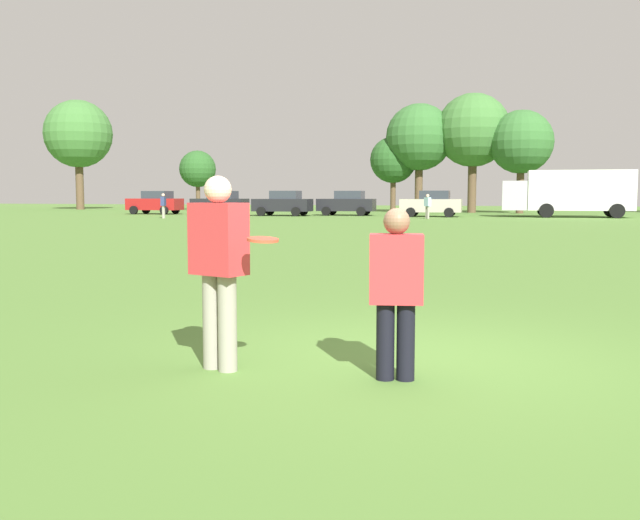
% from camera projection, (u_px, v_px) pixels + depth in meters
% --- Properties ---
extents(ground_plane, '(180.48, 180.48, 0.00)m').
position_uv_depth(ground_plane, '(412.00, 358.00, 6.86)').
color(ground_plane, '#517A33').
extents(player_thrower, '(0.56, 0.43, 1.75)m').
position_uv_depth(player_thrower, '(219.00, 261.00, 6.33)').
color(player_thrower, gray).
rests_on(player_thrower, ground).
extents(player_defender, '(0.49, 0.34, 1.47)m').
position_uv_depth(player_defender, '(396.00, 285.00, 5.99)').
color(player_defender, black).
rests_on(player_defender, ground).
extents(frisbee, '(0.27, 0.27, 0.06)m').
position_uv_depth(frisbee, '(263.00, 240.00, 5.97)').
color(frisbee, '#E54C33').
extents(parked_car_near_left, '(4.27, 2.34, 1.82)m').
position_uv_depth(parked_car_near_left, '(155.00, 202.00, 55.76)').
color(parked_car_near_left, maroon).
rests_on(parked_car_near_left, ground).
extents(parked_car_mid_left, '(4.27, 2.34, 1.82)m').
position_uv_depth(parked_car_mid_left, '(220.00, 203.00, 54.27)').
color(parked_car_mid_left, black).
rests_on(parked_car_mid_left, ground).
extents(parked_car_center, '(4.27, 2.34, 1.82)m').
position_uv_depth(parked_car_center, '(283.00, 203.00, 51.43)').
color(parked_car_center, black).
rests_on(parked_car_center, ground).
extents(parked_car_mid_right, '(4.27, 2.34, 1.82)m').
position_uv_depth(parked_car_mid_right, '(347.00, 203.00, 52.33)').
color(parked_car_mid_right, black).
rests_on(parked_car_mid_right, ground).
extents(parked_car_near_right, '(4.27, 2.34, 1.82)m').
position_uv_depth(parked_car_near_right, '(432.00, 204.00, 49.18)').
color(parked_car_near_right, '#B7AD99').
rests_on(parked_car_near_right, ground).
extents(box_truck, '(8.59, 3.22, 3.18)m').
position_uv_depth(box_truck, '(570.00, 192.00, 48.05)').
color(box_truck, white).
rests_on(box_truck, ground).
extents(bystander_far_jogger, '(0.35, 0.49, 1.62)m').
position_uv_depth(bystander_far_jogger, '(163.00, 204.00, 46.13)').
color(bystander_far_jogger, gray).
rests_on(bystander_far_jogger, ground).
extents(bystander_field_marshal, '(0.49, 0.48, 1.58)m').
position_uv_depth(bystander_field_marshal, '(427.00, 205.00, 45.38)').
color(bystander_field_marshal, gray).
rests_on(bystander_field_marshal, ground).
extents(tree_west_oak, '(6.82, 6.82, 11.09)m').
position_uv_depth(tree_west_oak, '(78.00, 134.00, 71.73)').
color(tree_west_oak, brown).
rests_on(tree_west_oak, ground).
extents(tree_west_maple, '(3.61, 3.61, 5.87)m').
position_uv_depth(tree_west_maple, '(198.00, 169.00, 70.01)').
color(tree_west_maple, brown).
rests_on(tree_west_maple, ground).
extents(tree_center_elm, '(4.06, 4.06, 6.60)m').
position_uv_depth(tree_center_elm, '(393.00, 160.00, 61.79)').
color(tree_center_elm, brown).
rests_on(tree_center_elm, ground).
extents(tree_east_birch, '(5.73, 5.73, 9.31)m').
position_uv_depth(tree_east_birch, '(419.00, 138.00, 60.61)').
color(tree_east_birch, brown).
rests_on(tree_east_birch, ground).
extents(tree_east_oak, '(6.18, 6.18, 10.04)m').
position_uv_depth(tree_east_oak, '(473.00, 131.00, 59.49)').
color(tree_east_oak, brown).
rests_on(tree_east_oak, ground).
extents(tree_far_east_pine, '(5.17, 5.17, 8.41)m').
position_uv_depth(tree_far_east_pine, '(521.00, 142.00, 57.50)').
color(tree_far_east_pine, brown).
rests_on(tree_far_east_pine, ground).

